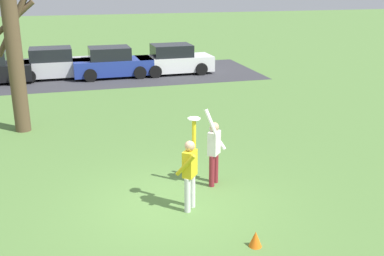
# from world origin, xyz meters

# --- Properties ---
(ground_plane) EXTENTS (120.00, 120.00, 0.00)m
(ground_plane) POSITION_xyz_m (0.00, 0.00, 0.00)
(ground_plane) COLOR #567F3D
(person_catcher) EXTENTS (0.54, 0.57, 2.08)m
(person_catcher) POSITION_xyz_m (0.37, -0.31, 0.98)
(person_catcher) COLOR silver
(person_catcher) RESTS_ON ground_plane
(person_defender) EXTENTS (0.64, 0.66, 2.05)m
(person_defender) POSITION_xyz_m (1.29, 0.82, 0.98)
(person_defender) COLOR maroon
(person_defender) RESTS_ON ground_plane
(frisbee_disc) EXTENTS (0.28, 0.28, 0.02)m
(frisbee_disc) POSITION_xyz_m (0.51, -0.13, 2.09)
(frisbee_disc) COLOR white
(frisbee_disc) RESTS_ON person_catcher
(parked_car_silver) EXTENTS (4.14, 2.11, 1.59)m
(parked_car_silver) POSITION_xyz_m (-2.72, 15.52, 0.73)
(parked_car_silver) COLOR #BCBCC1
(parked_car_silver) RESTS_ON ground_plane
(parked_car_blue) EXTENTS (4.14, 2.11, 1.59)m
(parked_car_blue) POSITION_xyz_m (0.25, 15.00, 0.73)
(parked_car_blue) COLOR #233893
(parked_car_blue) RESTS_ON ground_plane
(parked_car_white) EXTENTS (4.14, 2.11, 1.59)m
(parked_car_white) POSITION_xyz_m (3.61, 15.08, 0.73)
(parked_car_white) COLOR white
(parked_car_white) RESTS_ON ground_plane
(parking_strip) EXTENTS (18.61, 6.40, 0.01)m
(parking_strip) POSITION_xyz_m (-1.12, 15.37, 0.00)
(parking_strip) COLOR #38383D
(parking_strip) RESTS_ON ground_plane
(bare_tree_tall) EXTENTS (1.97, 1.59, 5.57)m
(bare_tree_tall) POSITION_xyz_m (-3.66, 6.77, 2.67)
(bare_tree_tall) COLOR brown
(bare_tree_tall) RESTS_ON ground_plane
(field_cone_orange) EXTENTS (0.26, 0.26, 0.32)m
(field_cone_orange) POSITION_xyz_m (1.20, -2.11, 0.16)
(field_cone_orange) COLOR orange
(field_cone_orange) RESTS_ON ground_plane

